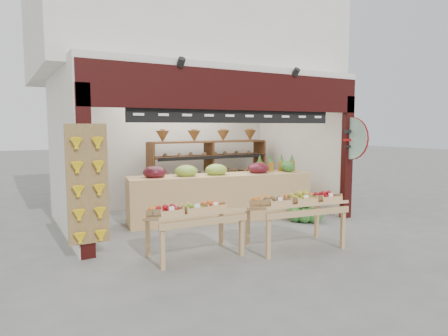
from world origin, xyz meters
TOP-DOWN VIEW (x-y plane):
  - ground at (0.00, 0.00)m, footprint 60.00×60.00m
  - shop_structure at (0.00, 1.61)m, footprint 6.36×5.12m
  - banana_board at (-2.73, -1.17)m, footprint 0.60×0.15m
  - gift_sign at (2.75, -1.15)m, footprint 0.04×0.93m
  - back_shelving at (0.73, 1.58)m, footprint 3.11×0.51m
  - refrigerator at (-2.40, 1.83)m, footprint 0.94×0.94m
  - cardboard_stack at (-1.08, 0.87)m, footprint 0.97×0.71m
  - mid_counter at (0.25, 0.14)m, footprint 4.01×1.44m
  - display_table_left at (-1.38, -1.77)m, footprint 1.43×0.82m
  - display_table_right at (0.37, -2.19)m, footprint 1.60×1.03m
  - watermelon_pile at (1.75, -0.88)m, footprint 0.73×0.73m

SIDE VIEW (x-z plane):
  - ground at x=0.00m, z-range 0.00..0.00m
  - watermelon_pile at x=1.75m, z-range -0.10..0.48m
  - cardboard_stack at x=-1.08m, z-range -0.08..0.51m
  - mid_counter at x=0.25m, z-range -0.07..1.14m
  - display_table_left at x=-1.38m, z-range 0.24..1.16m
  - display_table_right at x=0.37m, z-range 0.27..1.24m
  - refrigerator at x=-2.40m, z-range 0.00..1.89m
  - banana_board at x=-2.73m, z-range 0.22..2.02m
  - back_shelving at x=0.73m, z-range 0.19..2.10m
  - gift_sign at x=2.75m, z-range 1.29..2.21m
  - shop_structure at x=0.00m, z-range 1.22..6.62m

